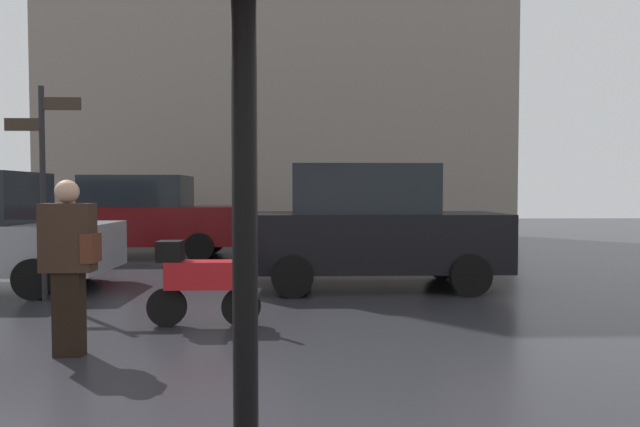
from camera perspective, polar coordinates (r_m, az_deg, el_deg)
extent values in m
cylinder|color=black|center=(1.60, -7.72, -9.94)|extent=(0.07, 0.07, 2.49)
cube|color=black|center=(5.93, -24.46, -9.38)|extent=(0.27, 0.17, 0.81)
cube|color=#332319|center=(5.83, -24.57, -2.27)|extent=(0.49, 0.22, 0.66)
sphere|color=tan|center=(5.81, -24.64, 2.07)|extent=(0.23, 0.23, 0.23)
cube|color=#512819|center=(5.76, -22.55, -3.28)|extent=(0.12, 0.24, 0.28)
cylinder|color=black|center=(6.67, -8.13, -9.48)|extent=(0.46, 0.09, 0.46)
cylinder|color=black|center=(6.82, -15.52, -9.28)|extent=(0.46, 0.09, 0.46)
cube|color=red|center=(6.66, -11.89, -6.19)|extent=(0.87, 0.32, 0.32)
cube|color=black|center=(6.71, -15.21, -3.76)|extent=(0.28, 0.28, 0.24)
cylinder|color=black|center=(6.56, -8.54, -3.22)|extent=(0.06, 0.06, 0.55)
cube|color=#590C0F|center=(13.97, -17.35, -1.15)|extent=(4.29, 1.72, 0.91)
cube|color=black|center=(14.01, -18.24, 2.21)|extent=(2.36, 1.58, 0.74)
cylinder|color=black|center=(14.54, -11.11, -2.76)|extent=(0.65, 0.18, 0.65)
cylinder|color=black|center=(12.86, -12.34, -3.42)|extent=(0.65, 0.18, 0.65)
cylinder|color=black|center=(15.24, -21.54, -2.64)|extent=(0.65, 0.18, 0.65)
cylinder|color=black|center=(13.65, -23.96, -3.23)|extent=(0.65, 0.18, 0.65)
cube|color=black|center=(9.20, 5.65, -2.80)|extent=(4.14, 1.72, 0.92)
cube|color=black|center=(9.14, 4.38, 2.52)|extent=(2.28, 1.59, 0.78)
cylinder|color=black|center=(10.35, 12.44, -4.84)|extent=(0.63, 0.18, 0.63)
cylinder|color=black|center=(8.70, 15.26, -6.20)|extent=(0.63, 0.18, 0.63)
cylinder|color=black|center=(10.03, -2.69, -5.01)|extent=(0.63, 0.18, 0.63)
cylinder|color=black|center=(8.32, -2.86, -6.51)|extent=(0.63, 0.18, 0.63)
cylinder|color=black|center=(10.83, -23.26, -4.72)|extent=(0.61, 0.18, 0.61)
cylinder|color=black|center=(9.19, -27.40, -6.01)|extent=(0.61, 0.18, 0.61)
cylinder|color=black|center=(8.92, -26.67, 1.79)|extent=(0.08, 0.08, 3.10)
cube|color=#33281E|center=(8.89, -25.15, 10.22)|extent=(0.56, 0.04, 0.18)
cube|color=#33281E|center=(9.08, -28.28, 8.09)|extent=(0.52, 0.04, 0.18)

